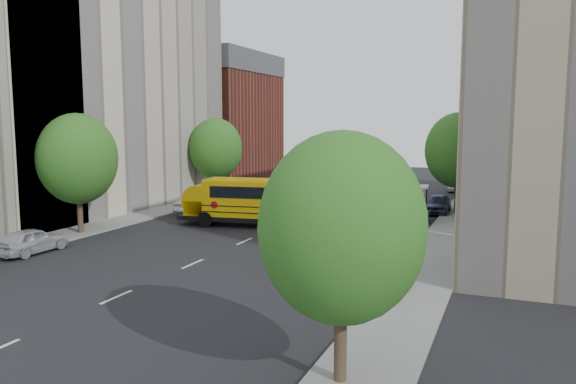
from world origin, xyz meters
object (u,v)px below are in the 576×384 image
Objects in this scene: street_tree_3 at (342,228)px; parked_car_3 at (369,275)px; school_bus at (262,200)px; parked_car_2 at (263,184)px; street_tree_5 at (470,149)px; parked_car_4 at (438,204)px; street_tree_4 at (458,150)px; parked_car_0 at (32,241)px; street_tree_2 at (216,149)px; parked_car_1 at (194,204)px; parked_car_5 at (455,185)px; street_tree_1 at (78,159)px; safari_truck at (387,201)px.

parked_car_3 is at bearing 98.97° from street_tree_3.
street_tree_3 reaches higher than school_bus.
street_tree_3 is 1.25× the size of parked_car_2.
street_tree_5 reaches higher than parked_car_4.
parked_car_4 is (10.71, 10.63, -1.14)m from school_bus.
street_tree_4 is 31.44m from parked_car_0.
street_tree_2 reaches higher than parked_car_0.
parked_car_1 is at bearing -159.17° from street_tree_4.
parked_car_5 is at bearing 36.59° from street_tree_2.
street_tree_1 is at bearing -140.15° from parked_car_4.
parked_car_1 is (2.20, -7.53, -4.10)m from street_tree_2.
street_tree_5 is 35.38m from parked_car_3.
parked_car_4 reaches higher than parked_car_3.
parked_car_3 is (18.98, -30.17, -0.06)m from parked_car_2.
school_bus is 19.85m from parked_car_2.
parked_car_4 is (18.40, 7.20, 0.04)m from parked_car_1.
street_tree_3 is 32.01m from street_tree_4.
street_tree_3 is at bearing -85.58° from safari_truck.
school_bus is at bearing -47.94° from street_tree_2.
street_tree_4 reaches higher than parked_car_4.
school_bus is (9.89, 7.03, -3.05)m from street_tree_1.
street_tree_2 is at bearing -145.45° from parked_car_5.
school_bus is (-12.11, -22.97, -2.80)m from street_tree_5.
parked_car_1 is at bearing 128.98° from street_tree_3.
parked_car_2 is (-20.38, 7.04, -4.29)m from street_tree_4.
street_tree_5 is (22.00, 12.00, -0.12)m from street_tree_2.
street_tree_4 is at bearing 44.03° from safari_truck.
parked_car_3 is (-1.40, 8.87, -3.73)m from street_tree_3.
parked_car_1 is 1.09× the size of parked_car_5.
parked_car_5 is (-1.57, 47.17, -3.79)m from street_tree_3.
street_tree_5 reaches higher than parked_car_2.
street_tree_2 reaches higher than parked_car_2.
street_tree_1 is at bearing 164.25° from parked_car_3.
safari_truck is 20.58m from parked_car_5.
street_tree_1 is 1.23× the size of safari_truck.
school_bus is at bearing 150.80° from parked_car_1.
school_bus is 2.80× the size of parked_car_1.
street_tree_3 is 1.59× the size of parked_car_4.
street_tree_1 is at bearing -90.00° from street_tree_2.
safari_truck is 1.13× the size of parked_car_2.
street_tree_2 reaches higher than parked_car_3.
safari_truck is 20.06m from parked_car_2.
street_tree_4 is at bearing 12.59° from parked_car_4.
parked_car_3 is 38.30m from parked_car_5.
parked_car_1 is (-19.80, -19.53, -3.98)m from street_tree_5.
parked_car_2 is (-15.89, 12.23, -0.63)m from safari_truck.
street_tree_2 reaches higher than parked_car_5.
street_tree_1 is 0.64× the size of school_bus.
street_tree_5 is (22.00, 30.00, -0.25)m from street_tree_1.
street_tree_2 reaches higher than school_bus.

